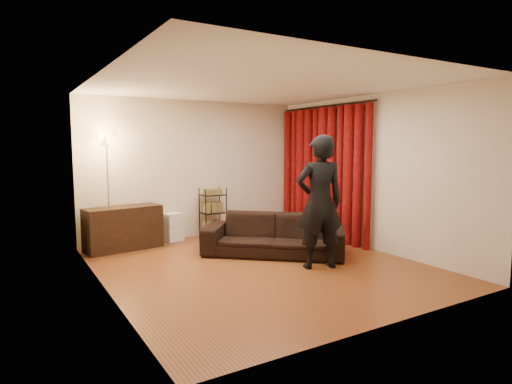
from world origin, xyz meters
TOP-DOWN VIEW (x-y plane):
  - floor at (0.00, 0.00)m, footprint 5.00×5.00m
  - ceiling at (0.00, 0.00)m, footprint 5.00×5.00m
  - wall_back at (0.00, 2.50)m, footprint 5.00×0.00m
  - wall_front at (0.00, -2.50)m, footprint 5.00×0.00m
  - wall_left at (-2.25, 0.00)m, footprint 0.00×5.00m
  - wall_right at (2.25, 0.00)m, footprint 0.00×5.00m
  - curtain_rod at (2.15, 1.12)m, footprint 0.04×2.65m
  - curtain at (2.13, 1.12)m, footprint 0.22×2.65m
  - sofa at (0.55, 0.47)m, footprint 2.35×2.20m
  - person at (0.71, -0.52)m, footprint 0.84×0.68m
  - media_cabinet at (-1.53, 2.12)m, footprint 1.36×0.68m
  - storage_boxes at (-0.54, 2.31)m, footprint 0.38×0.34m
  - wire_shelf at (0.25, 2.23)m, footprint 0.51×0.42m
  - floor_lamp at (-1.76, 2.13)m, footprint 0.46×0.46m

SIDE VIEW (x-z plane):
  - floor at x=0.00m, z-range 0.00..0.00m
  - storage_boxes at x=-0.54m, z-range 0.00..0.54m
  - sofa at x=0.55m, z-range 0.00..0.68m
  - media_cabinet at x=-1.53m, z-range 0.00..0.76m
  - wire_shelf at x=0.25m, z-range 0.00..0.98m
  - person at x=0.71m, z-range 0.00..1.98m
  - floor_lamp at x=-1.76m, z-range 0.00..2.11m
  - curtain at x=2.13m, z-range 0.00..2.55m
  - wall_back at x=0.00m, z-range -1.15..3.85m
  - wall_front at x=0.00m, z-range -1.15..3.85m
  - wall_left at x=-2.25m, z-range -1.15..3.85m
  - wall_right at x=2.25m, z-range -1.15..3.85m
  - curtain_rod at x=2.15m, z-range 2.56..2.60m
  - ceiling at x=0.00m, z-range 2.70..2.70m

